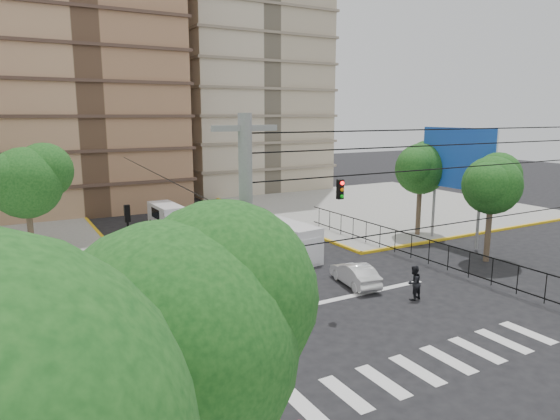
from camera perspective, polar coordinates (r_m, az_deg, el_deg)
ground at (r=24.24m, az=6.57°, el=-11.33°), size 160.00×160.00×0.00m
sidewalk_ne at (r=51.40m, az=11.57°, el=0.48°), size 26.00×26.00×0.15m
crosswalk_stripes at (r=20.16m, az=17.05°, el=-16.54°), size 12.00×2.40×0.01m
stop_line at (r=25.14m, az=4.94°, el=-10.45°), size 13.00×0.40×0.01m
park_fence at (r=33.03m, az=14.71°, el=-5.55°), size 0.10×22.50×1.66m
billboard at (r=36.89m, az=19.66°, el=5.36°), size 0.36×6.20×8.10m
tree_sw_near at (r=9.28m, az=-11.95°, el=-13.87°), size 5.63×4.60×7.57m
tree_park_a at (r=33.43m, az=23.14°, el=2.91°), size 4.41×3.60×6.83m
tree_park_c at (r=38.72m, az=15.88°, el=4.82°), size 4.65×3.80×7.25m
tree_tudor at (r=34.35m, az=-26.90°, el=3.15°), size 5.39×4.40×7.43m
traffic_light_nw at (r=27.14m, az=-16.96°, el=-2.42°), size 0.28×0.22×4.40m
traffic_light_hanging at (r=21.10m, az=10.16°, el=1.91°), size 18.00×9.12×0.92m
utility_pole_sw at (r=10.96m, az=-3.75°, el=-12.56°), size 1.40×0.28×9.00m
van_right_lane at (r=31.84m, az=0.99°, el=-3.70°), size 2.57×5.34×2.32m
van_left_lane at (r=41.02m, az=-12.73°, el=-0.86°), size 1.94×4.58×2.04m
car_silver_front_left at (r=23.60m, az=-0.46°, el=-10.05°), size 2.19×4.30×1.40m
car_white_front_right at (r=27.56m, az=8.54°, el=-7.26°), size 1.89×3.88×1.22m
car_grey_mid_left at (r=28.66m, az=-7.26°, el=-6.24°), size 2.68×5.43×1.48m
car_silver_rear_left at (r=36.61m, az=-9.79°, el=-2.59°), size 2.73×5.20×1.44m
car_darkgrey_mid_right at (r=39.03m, az=-3.63°, el=-1.65°), size 2.23×4.28×1.39m
car_white_rear_right at (r=42.92m, az=-8.55°, el=-0.72°), size 1.34×3.73×1.22m
pedestrian_crosswalk at (r=25.98m, az=15.04°, el=-8.03°), size 0.96×0.81×1.76m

